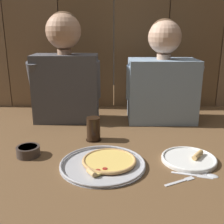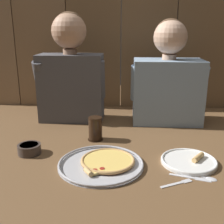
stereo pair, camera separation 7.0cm
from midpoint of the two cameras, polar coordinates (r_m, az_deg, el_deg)
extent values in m
plane|color=brown|center=(1.22, 2.10, -9.52)|extent=(3.20, 3.20, 0.00)
cylinder|color=#B2B2B7|center=(1.16, -0.55, -10.87)|extent=(0.35, 0.35, 0.01)
torus|color=#B2B2B7|center=(1.16, -0.55, -10.52)|extent=(0.35, 0.35, 0.01)
cylinder|color=#B23823|center=(1.18, 0.87, -10.15)|extent=(0.22, 0.22, 0.00)
cylinder|color=#EFC660|center=(1.17, 0.87, -9.94)|extent=(0.21, 0.21, 0.01)
torus|color=tan|center=(1.17, 0.87, -9.94)|extent=(0.23, 0.23, 0.01)
cube|color=#F4D170|center=(1.10, -1.07, -11.96)|extent=(0.10, 0.09, 0.01)
cylinder|color=tan|center=(1.08, -3.04, -12.23)|extent=(0.04, 0.05, 0.02)
cylinder|color=#A3281E|center=(1.10, -0.19, -11.59)|extent=(0.02, 0.02, 0.00)
cylinder|color=#A3281E|center=(1.09, -1.69, -11.86)|extent=(0.02, 0.02, 0.00)
cylinder|color=white|center=(1.23, 17.11, -9.77)|extent=(0.23, 0.23, 0.01)
torus|color=white|center=(1.23, 17.14, -9.52)|extent=(0.23, 0.23, 0.01)
cylinder|color=tan|center=(1.24, 18.88, -8.84)|extent=(0.07, 0.08, 0.02)
cylinder|color=black|center=(1.41, -1.98, -5.60)|extent=(0.08, 0.08, 0.01)
cylinder|color=black|center=(1.39, -2.00, -3.33)|extent=(0.07, 0.07, 0.11)
cylinder|color=#3D332D|center=(1.30, -15.16, -7.39)|extent=(0.10, 0.10, 0.04)
cylinder|color=#B23823|center=(1.29, -15.19, -6.94)|extent=(0.08, 0.08, 0.02)
cube|color=silver|center=(1.06, 14.19, -14.28)|extent=(0.09, 0.05, 0.01)
cube|color=silver|center=(1.10, 16.99, -13.40)|extent=(0.04, 0.03, 0.01)
cube|color=silver|center=(1.13, 15.96, -12.54)|extent=(0.09, 0.04, 0.01)
cube|color=silver|center=(1.13, 19.98, -12.95)|extent=(0.06, 0.04, 0.00)
cube|color=silver|center=(1.15, 17.99, -12.06)|extent=(0.09, 0.05, 0.01)
ellipsoid|color=silver|center=(1.14, 21.48, -12.59)|extent=(0.05, 0.05, 0.01)
cube|color=#4C4C51|center=(1.68, -7.15, 4.97)|extent=(0.38, 0.19, 0.40)
cylinder|color=tan|center=(1.65, -7.43, 12.23)|extent=(0.08, 0.08, 0.03)
sphere|color=tan|center=(1.65, -7.59, 16.21)|extent=(0.20, 0.20, 0.20)
sphere|color=brown|center=(1.66, -7.51, 16.73)|extent=(0.18, 0.18, 0.18)
cylinder|color=#4C4C51|center=(1.67, -13.17, 6.66)|extent=(0.08, 0.14, 0.23)
cylinder|color=#4C4C51|center=(1.61, -1.57, 6.71)|extent=(0.08, 0.11, 0.23)
cube|color=#849EB7|center=(1.68, 12.47, 4.19)|extent=(0.40, 0.24, 0.37)
cylinder|color=#DBAD8E|center=(1.65, 12.91, 10.98)|extent=(0.08, 0.08, 0.03)
sphere|color=#DBAD8E|center=(1.64, 13.17, 14.78)|extent=(0.19, 0.19, 0.19)
sphere|color=brown|center=(1.65, 13.13, 15.29)|extent=(0.17, 0.17, 0.17)
cylinder|color=#849EB7|center=(1.61, 6.49, 5.96)|extent=(0.08, 0.11, 0.21)
cylinder|color=#849EB7|center=(1.67, 18.88, 5.54)|extent=(0.08, 0.13, 0.22)
cube|color=#806243|center=(2.02, -13.69, 18.69)|extent=(0.36, 0.03, 1.24)
cube|color=brown|center=(1.95, -2.72, 19.21)|extent=(0.36, 0.03, 1.24)
cube|color=brown|center=(1.94, 8.72, 19.05)|extent=(0.36, 0.03, 1.24)
cube|color=brown|center=(2.01, 19.75, 18.22)|extent=(0.36, 0.03, 1.24)
camera|label=1|loc=(0.04, -88.39, 0.49)|focal=44.42mm
camera|label=2|loc=(0.04, 91.61, -0.49)|focal=44.42mm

